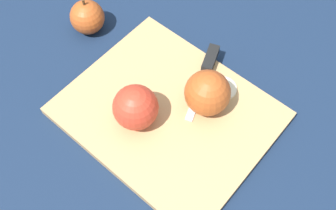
# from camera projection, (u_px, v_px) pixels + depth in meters

# --- Properties ---
(ground_plane) EXTENTS (4.00, 4.00, 0.00)m
(ground_plane) POSITION_uv_depth(u_px,v_px,m) (168.00, 115.00, 0.71)
(ground_plane) COLOR #14233D
(cutting_board) EXTENTS (0.40, 0.36, 0.02)m
(cutting_board) POSITION_uv_depth(u_px,v_px,m) (168.00, 113.00, 0.71)
(cutting_board) COLOR tan
(cutting_board) RESTS_ON ground_plane
(apple_half_left) EXTENTS (0.08, 0.08, 0.08)m
(apple_half_left) POSITION_uv_depth(u_px,v_px,m) (135.00, 107.00, 0.66)
(apple_half_left) COLOR red
(apple_half_left) RESTS_ON cutting_board
(apple_half_right) EXTENTS (0.08, 0.08, 0.08)m
(apple_half_right) POSITION_uv_depth(u_px,v_px,m) (208.00, 93.00, 0.67)
(apple_half_right) COLOR #AD4C1E
(apple_half_right) RESTS_ON cutting_board
(knife) EXTENTS (0.04, 0.16, 0.02)m
(knife) POSITION_uv_depth(u_px,v_px,m) (208.00, 64.00, 0.74)
(knife) COLOR silver
(knife) RESTS_ON cutting_board
(apple_slice) EXTENTS (0.05, 0.05, 0.01)m
(apple_slice) POSITION_uv_depth(u_px,v_px,m) (223.00, 88.00, 0.72)
(apple_slice) COLOR beige
(apple_slice) RESTS_ON cutting_board
(apple_whole) EXTENTS (0.07, 0.07, 0.08)m
(apple_whole) POSITION_uv_depth(u_px,v_px,m) (87.00, 17.00, 0.79)
(apple_whole) COLOR #AD4C1E
(apple_whole) RESTS_ON ground_plane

